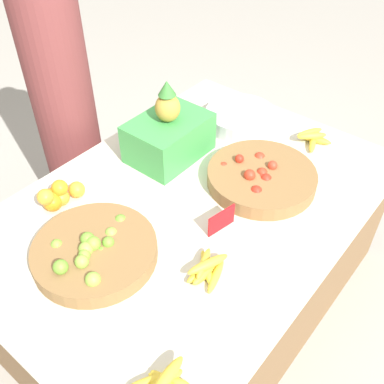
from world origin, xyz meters
name	(u,v)px	position (x,y,z in m)	size (l,w,h in m)	color
ground_plane	(192,294)	(0.00, 0.00, 0.00)	(12.00, 12.00, 0.00)	#A39E93
market_table	(192,252)	(0.00, 0.00, 0.31)	(1.68, 1.17, 0.63)	brown
lime_bowl	(95,252)	(-0.44, 0.08, 0.66)	(0.44, 0.44, 0.10)	olive
tomato_basket	(261,177)	(0.27, -0.15, 0.66)	(0.45, 0.45, 0.10)	olive
orange_pile	(57,196)	(-0.35, 0.39, 0.68)	(0.20, 0.10, 0.11)	orange
metal_bowl	(240,118)	(0.58, 0.17, 0.67)	(0.34, 0.34, 0.08)	silver
price_sign	(221,220)	(-0.05, -0.18, 0.67)	(0.13, 0.03, 0.09)	red
produce_crate	(169,135)	(0.18, 0.28, 0.74)	(0.35, 0.26, 0.37)	green
banana_bunch_back_center	(313,138)	(0.67, -0.18, 0.65)	(0.17, 0.15, 0.06)	gold
banana_bunch_middle_right	(164,384)	(-0.63, -0.42, 0.65)	(0.18, 0.16, 0.06)	gold
banana_bunch_middle_left	(207,269)	(-0.25, -0.27, 0.65)	(0.17, 0.15, 0.06)	gold
vendor_person	(64,106)	(0.05, 0.84, 0.72)	(0.29, 0.29, 1.55)	brown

